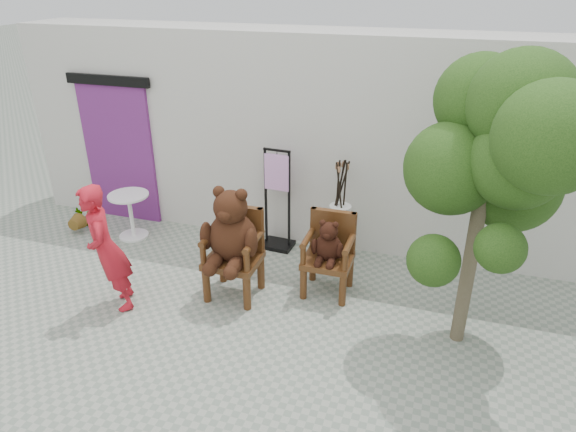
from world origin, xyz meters
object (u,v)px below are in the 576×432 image
object	(u,v)px
person	(107,249)
display_stand	(277,211)
stool_bucket	(340,217)
chair_small	(329,248)
cafe_table	(130,211)
tree	(504,146)
chair_big	(232,237)

from	to	relation	value
person	display_stand	size ratio (longest dim) A/B	1.05
stool_bucket	chair_small	bearing A→B (deg)	-86.69
cafe_table	stool_bucket	xyz separation A→B (m)	(3.15, 0.32, 0.20)
stool_bucket	tree	xyz separation A→B (m)	(1.78, -1.31, 1.61)
stool_bucket	cafe_table	bearing A→B (deg)	-174.26
stool_bucket	tree	world-z (taller)	tree
display_stand	chair_small	bearing A→B (deg)	-38.41
cafe_table	display_stand	distance (m)	2.26
stool_bucket	person	bearing A→B (deg)	-140.04
display_stand	stool_bucket	bearing A→B (deg)	1.13
chair_small	stool_bucket	size ratio (longest dim) A/B	0.72
tree	cafe_table	bearing A→B (deg)	168.62
person	display_stand	xyz separation A→B (m)	(1.42, 2.01, -0.21)
cafe_table	tree	xyz separation A→B (m)	(4.92, -0.99, 1.81)
cafe_table	display_stand	size ratio (longest dim) A/B	0.47
display_stand	tree	world-z (taller)	tree
chair_big	cafe_table	bearing A→B (deg)	155.30
chair_big	cafe_table	size ratio (longest dim) A/B	2.07
person	tree	size ratio (longest dim) A/B	0.51
chair_small	person	bearing A→B (deg)	-154.89
chair_small	person	size ratio (longest dim) A/B	0.65
stool_bucket	tree	distance (m)	2.73
chair_big	stool_bucket	bearing A→B (deg)	50.63
chair_big	chair_small	distance (m)	1.20
chair_small	cafe_table	xyz separation A→B (m)	(-3.20, 0.53, -0.18)
stool_bucket	tree	bearing A→B (deg)	-36.38
tree	stool_bucket	bearing A→B (deg)	143.62
display_stand	person	bearing A→B (deg)	-121.21
cafe_table	chair_big	bearing A→B (deg)	-24.70
person	cafe_table	world-z (taller)	person
chair_small	tree	distance (m)	2.42
chair_small	display_stand	xyz separation A→B (m)	(-0.97, 0.89, -0.03)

